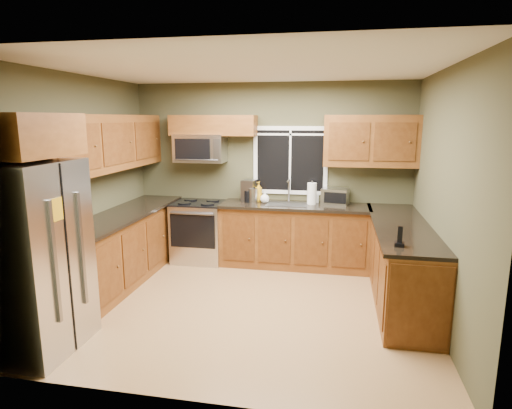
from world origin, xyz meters
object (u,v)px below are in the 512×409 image
(range, at_px, (200,231))
(soap_bottle_b, at_px, (316,196))
(microwave, at_px, (200,148))
(soap_bottle_c, at_px, (265,197))
(refrigerator, at_px, (33,258))
(coffee_maker, at_px, (249,191))
(cordless_phone, at_px, (400,240))
(soap_bottle_a, at_px, (259,192))
(toaster_oven, at_px, (335,196))
(kettle, at_px, (253,194))
(paper_towel_roll, at_px, (312,194))

(range, height_order, soap_bottle_b, soap_bottle_b)
(microwave, height_order, soap_bottle_c, microwave)
(refrigerator, xyz_separation_m, range, (0.69, 2.77, -0.43))
(refrigerator, xyz_separation_m, coffee_maker, (1.45, 2.90, 0.19))
(soap_bottle_b, bearing_deg, range, -173.20)
(coffee_maker, bearing_deg, cordless_phone, -46.23)
(soap_bottle_b, bearing_deg, soap_bottle_a, -175.43)
(toaster_oven, xyz_separation_m, kettle, (-1.21, -0.08, 0.00))
(refrigerator, distance_m, cordless_phone, 3.49)
(paper_towel_roll, bearing_deg, coffee_maker, 176.71)
(refrigerator, relative_size, soap_bottle_c, 10.37)
(range, bearing_deg, toaster_oven, 4.14)
(soap_bottle_a, bearing_deg, paper_towel_roll, -4.32)
(cordless_phone, bearing_deg, paper_towel_roll, 116.62)
(soap_bottle_b, bearing_deg, paper_towel_roll, -111.29)
(coffee_maker, distance_m, kettle, 0.10)
(kettle, relative_size, soap_bottle_b, 1.38)
(coffee_maker, bearing_deg, refrigerator, -116.47)
(refrigerator, xyz_separation_m, microwave, (0.69, 2.91, 0.83))
(microwave, height_order, soap_bottle_a, microwave)
(microwave, distance_m, soap_bottle_b, 1.88)
(kettle, relative_size, soap_bottle_a, 0.86)
(coffee_maker, bearing_deg, soap_bottle_c, -16.13)
(kettle, bearing_deg, soap_bottle_b, 8.90)
(soap_bottle_b, bearing_deg, toaster_oven, -12.17)
(refrigerator, bearing_deg, toaster_oven, 46.95)
(coffee_maker, height_order, soap_bottle_a, coffee_maker)
(toaster_oven, relative_size, cordless_phone, 2.03)
(soap_bottle_a, distance_m, soap_bottle_b, 0.85)
(soap_bottle_c, relative_size, cordless_phone, 0.85)
(range, height_order, cordless_phone, cordless_phone)
(toaster_oven, xyz_separation_m, soap_bottle_b, (-0.29, 0.06, -0.02))
(range, relative_size, coffee_maker, 2.89)
(refrigerator, distance_m, paper_towel_roll, 3.72)
(range, distance_m, toaster_oven, 2.12)
(paper_towel_roll, bearing_deg, cordless_phone, -63.38)
(range, height_order, toaster_oven, toaster_oven)
(refrigerator, bearing_deg, kettle, 61.85)
(soap_bottle_a, bearing_deg, microwave, -179.70)
(coffee_maker, xyz_separation_m, kettle, (0.07, -0.07, -0.03))
(toaster_oven, height_order, soap_bottle_c, toaster_oven)
(soap_bottle_a, height_order, cordless_phone, soap_bottle_a)
(refrigerator, distance_m, soap_bottle_b, 3.85)
(microwave, bearing_deg, cordless_phone, -36.86)
(soap_bottle_c, bearing_deg, paper_towel_roll, 1.48)
(kettle, xyz_separation_m, soap_bottle_c, (0.18, -0.00, -0.03))
(microwave, relative_size, kettle, 2.95)
(kettle, height_order, soap_bottle_a, soap_bottle_a)
(refrigerator, distance_m, coffee_maker, 3.25)
(refrigerator, xyz_separation_m, kettle, (1.52, 2.83, 0.16))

